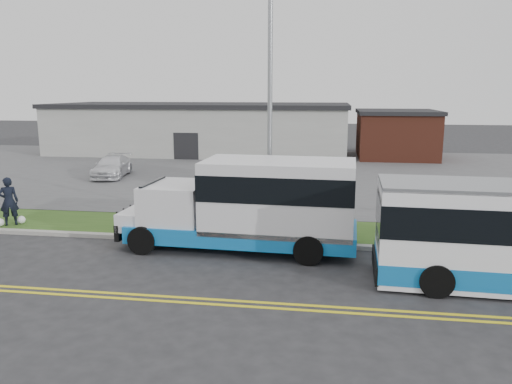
% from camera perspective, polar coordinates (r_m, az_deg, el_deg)
% --- Properties ---
extents(ground, '(140.00, 140.00, 0.00)m').
position_cam_1_polar(ground, '(17.63, -9.42, -6.60)').
color(ground, '#28282B').
rests_on(ground, ground).
extents(lane_line_north, '(70.00, 0.12, 0.01)m').
position_cam_1_polar(lane_line_north, '(14.24, -14.25, -11.25)').
color(lane_line_north, yellow).
rests_on(lane_line_north, ground).
extents(lane_line_south, '(70.00, 0.12, 0.01)m').
position_cam_1_polar(lane_line_south, '(13.99, -14.74, -11.70)').
color(lane_line_south, yellow).
rests_on(lane_line_south, ground).
extents(curb, '(80.00, 0.30, 0.15)m').
position_cam_1_polar(curb, '(18.60, -8.39, -5.35)').
color(curb, '#9E9B93').
rests_on(curb, ground).
extents(verge, '(80.00, 3.30, 0.10)m').
position_cam_1_polar(verge, '(20.27, -6.91, -3.97)').
color(verge, '#2D4E1A').
rests_on(verge, ground).
extents(parking_lot, '(80.00, 25.00, 0.10)m').
position_cam_1_polar(parking_lot, '(33.77, -0.56, 2.33)').
color(parking_lot, '#4C4C4F').
rests_on(parking_lot, ground).
extents(commercial_building, '(25.40, 10.40, 4.35)m').
position_cam_1_polar(commercial_building, '(44.49, -6.21, 7.25)').
color(commercial_building, '#9E9E99').
rests_on(commercial_building, ground).
extents(brick_wing, '(6.30, 7.30, 3.90)m').
position_cam_1_polar(brick_wing, '(42.37, 15.70, 6.38)').
color(brick_wing, brown).
rests_on(brick_wing, ground).
extents(streetlight_near, '(0.35, 1.53, 9.50)m').
position_cam_1_polar(streetlight_near, '(18.78, 1.58, 10.90)').
color(streetlight_near, gray).
rests_on(streetlight_near, verge).
extents(shuttle_bus, '(8.32, 3.06, 3.14)m').
position_cam_1_polar(shuttle_bus, '(17.08, -0.07, -1.17)').
color(shuttle_bus, '#1069B4').
rests_on(shuttle_bus, ground).
extents(pedestrian, '(0.86, 0.78, 1.97)m').
position_cam_1_polar(pedestrian, '(22.32, -26.41, -0.95)').
color(pedestrian, black).
rests_on(pedestrian, verge).
extents(parked_car_a, '(2.99, 4.31, 1.35)m').
position_cam_1_polar(parked_car_a, '(30.20, -2.32, 2.62)').
color(parked_car_a, '#A5A8AC').
rests_on(parked_car_a, parking_lot).
extents(parked_car_b, '(2.53, 4.70, 1.29)m').
position_cam_1_polar(parked_car_b, '(32.75, -16.13, 2.83)').
color(parked_car_b, silver).
rests_on(parked_car_b, parking_lot).
extents(grocery_bag_left, '(0.32, 0.32, 0.32)m').
position_cam_1_polar(grocery_bag_left, '(22.47, -27.22, -3.10)').
color(grocery_bag_left, white).
rests_on(grocery_bag_left, verge).
extents(grocery_bag_right, '(0.32, 0.32, 0.32)m').
position_cam_1_polar(grocery_bag_right, '(22.52, -25.24, -2.89)').
color(grocery_bag_right, white).
rests_on(grocery_bag_right, verge).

